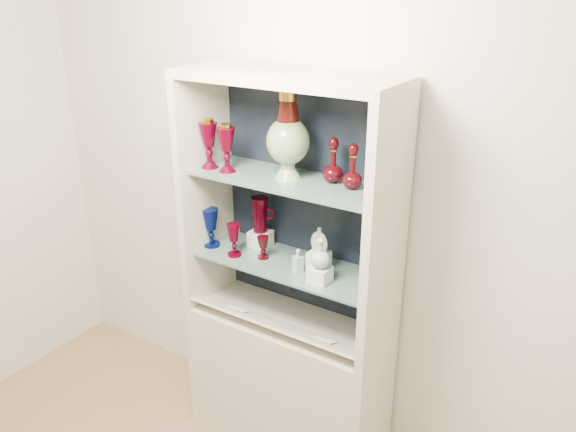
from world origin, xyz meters
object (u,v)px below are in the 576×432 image
Objects in this scene: pedestal_lamp_left at (209,143)px; clear_round_decanter at (320,253)px; flat_flask at (319,240)px; cameo_medallion at (376,252)px; ruby_goblet_tall at (234,240)px; ruby_goblet_small at (263,247)px; pedestal_lamp_right at (227,148)px; lidded_bowl at (375,193)px; ruby_pitcher at (260,215)px; cobalt_goblet at (211,228)px; clear_square_bottle at (298,261)px; ruby_decanter_a at (353,164)px; ruby_decanter_b at (333,159)px; enamel_urn at (288,135)px.

pedestal_lamp_left is 0.74m from clear_round_decanter.
cameo_medallion is at bearing 3.74° from flat_flask.
ruby_goblet_tall is 0.15m from ruby_goblet_small.
pedestal_lamp_left is 1.05× the size of pedestal_lamp_right.
lidded_bowl is 0.45× the size of ruby_pitcher.
lidded_bowl is 0.95m from cobalt_goblet.
ruby_goblet_small is at bearing 4.99° from cobalt_goblet.
ruby_goblet_tall is 1.44× the size of clear_square_bottle.
ruby_pitcher reaches higher than ruby_goblet_tall.
ruby_decanter_a reaches higher than lidded_bowl.
pedestal_lamp_right is 1.64× the size of clear_round_decanter.
clear_round_decanter is at bearing -1.78° from pedestal_lamp_left.
ruby_goblet_tall is 0.19m from ruby_pitcher.
clear_round_decanter reaches higher than ruby_goblet_tall.
cobalt_goblet is 0.17m from ruby_goblet_tall.
ruby_decanter_b reaches higher than ruby_goblet_small.
cobalt_goblet reaches higher than ruby_goblet_small.
ruby_decanter_a is (0.31, 0.03, -0.09)m from enamel_urn.
pedestal_lamp_left is at bearing -18.53° from cobalt_goblet.
ruby_pitcher is (-0.52, 0.04, -0.36)m from ruby_decanter_a.
enamel_urn reaches higher than cobalt_goblet.
ruby_decanter_a is at bearing 8.41° from ruby_goblet_small.
lidded_bowl reaches higher than ruby_goblet_small.
clear_square_bottle is 0.14m from flat_flask.
ruby_goblet_small is 0.97× the size of clear_square_bottle.
pedestal_lamp_left reaches higher than ruby_goblet_small.
ruby_decanter_b is (0.20, 0.06, -0.09)m from enamel_urn.
flat_flask is at bearing -32.87° from ruby_pitcher.
clear_square_bottle is (-0.21, -0.09, -0.47)m from ruby_decanter_a.
ruby_pitcher is at bearing 175.26° from ruby_decanter_a.
enamel_urn is 0.57m from ruby_goblet_small.
flat_flask is at bearing 6.55° from cobalt_goblet.
cobalt_goblet is (-0.02, 0.01, -0.44)m from pedestal_lamp_left.
cobalt_goblet is (-0.13, 0.01, -0.43)m from pedestal_lamp_right.
pedestal_lamp_right reaches higher than cameo_medallion.
pedestal_lamp_right reaches higher than flat_flask.
ruby_decanter_a is at bearing 14.37° from flat_flask.
flat_flask is at bearing 12.56° from ruby_goblet_tall.
ruby_decanter_b reaches higher than flat_flask.
clear_round_decanter is (0.03, -0.14, -0.39)m from ruby_decanter_b.
ruby_decanter_b is 0.44m from cameo_medallion.
ruby_decanter_a is 0.64m from ruby_goblet_small.
flat_flask reaches higher than ruby_goblet_tall.
pedestal_lamp_left is at bearing -168.06° from ruby_decanter_b.
cameo_medallion is (-0.01, 0.07, -0.29)m from lidded_bowl.
ruby_decanter_b is at bearing -25.06° from ruby_pitcher.
ruby_goblet_tall is at bearing -128.52° from ruby_pitcher.
cameo_medallion reaches higher than ruby_goblet_small.
ruby_pitcher is at bearing 161.74° from enamel_urn.
enamel_urn is 0.50m from ruby_pitcher.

